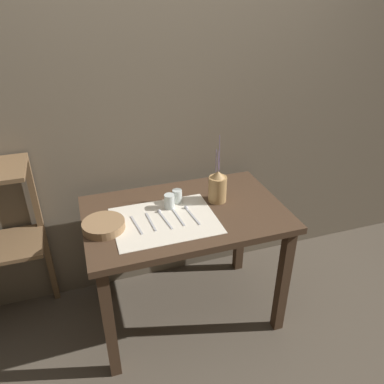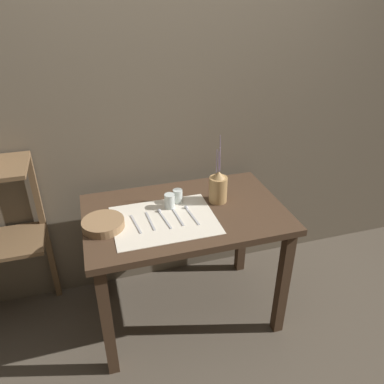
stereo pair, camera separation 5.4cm
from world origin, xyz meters
TOP-DOWN VIEW (x-y plane):
  - ground_plane at (0.00, 0.00)m, footprint 12.00×12.00m
  - stone_wall_back at (0.00, 0.48)m, footprint 7.00×0.06m
  - wooden_table at (0.00, 0.00)m, footprint 1.15×0.73m
  - linen_cloth at (-0.14, -0.06)m, footprint 0.57×0.44m
  - pitcher_with_flowers at (0.22, 0.06)m, footprint 0.11×0.11m
  - wooden_bowl at (-0.46, -0.04)m, footprint 0.23×0.23m
  - glass_tumbler_near at (-0.07, 0.06)m, footprint 0.06×0.06m
  - glass_tumbler_far at (-0.01, 0.11)m, footprint 0.06×0.06m
  - fork_inner at (-0.29, -0.06)m, footprint 0.04×0.19m
  - knife_center at (-0.21, -0.05)m, footprint 0.02×0.19m
  - spoon_outer at (-0.14, -0.00)m, footprint 0.04×0.20m
  - fork_outer at (-0.06, -0.05)m, footprint 0.03×0.19m
  - spoon_inner at (0.02, -0.01)m, footprint 0.04×0.20m

SIDE VIEW (x-z plane):
  - ground_plane at x=0.00m, z-range 0.00..0.00m
  - wooden_table at x=0.00m, z-range 0.28..1.08m
  - linen_cloth at x=-0.14m, z-range 0.80..0.80m
  - fork_inner at x=-0.29m, z-range 0.80..0.80m
  - knife_center at x=-0.21m, z-range 0.80..0.80m
  - fork_outer at x=-0.06m, z-range 0.80..0.80m
  - spoon_outer at x=-0.14m, z-range 0.79..0.81m
  - spoon_inner at x=0.02m, z-range 0.79..0.81m
  - wooden_bowl at x=-0.46m, z-range 0.80..0.84m
  - glass_tumbler_far at x=-0.01m, z-range 0.80..0.88m
  - glass_tumbler_near at x=-0.07m, z-range 0.80..0.88m
  - pitcher_with_flowers at x=0.22m, z-range 0.68..1.10m
  - stone_wall_back at x=0.00m, z-range 0.00..2.40m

